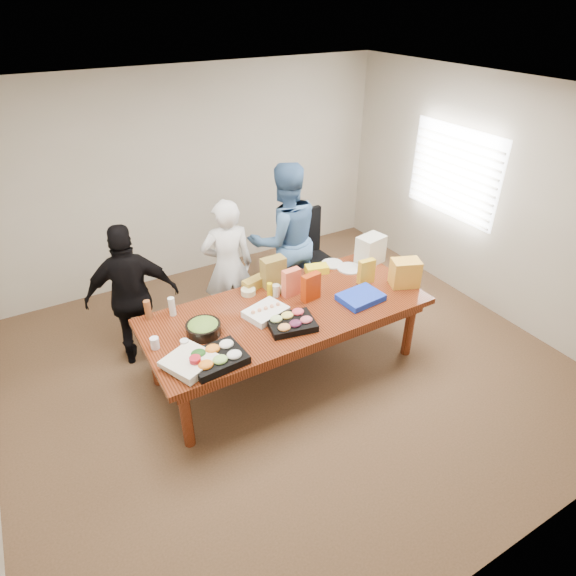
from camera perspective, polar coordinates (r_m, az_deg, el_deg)
floor at (r=5.21m, az=-0.12°, el=-9.38°), size 5.50×5.00×0.02m
ceiling at (r=3.99m, az=-0.17°, el=21.50°), size 5.50×5.00×0.02m
wall_back at (r=6.55m, az=-11.41°, el=12.75°), size 5.50×0.04×2.70m
wall_front at (r=2.99m, az=25.64°, el=-16.21°), size 5.50×0.04×2.70m
wall_right at (r=6.17m, az=22.93°, el=9.64°), size 0.04×5.00×2.70m
window_panel at (r=6.45m, az=18.94°, el=12.78°), size 0.03×1.40×1.10m
window_blinds at (r=6.42m, az=18.69°, el=12.74°), size 0.04×1.36×1.00m
conference_table at (r=4.97m, az=-0.13°, el=-6.04°), size 2.80×1.20×0.75m
office_chair at (r=6.08m, az=2.99°, el=3.45°), size 0.58×0.58×1.08m
person_center at (r=5.42m, az=-7.08°, el=2.52°), size 0.64×0.49×1.59m
person_right at (r=5.68m, az=-0.38°, el=5.72°), size 0.97×0.80×1.85m
person_left at (r=5.12m, az=-17.90°, el=-0.95°), size 0.98×0.59×1.57m
veggie_tray at (r=4.14m, az=-8.42°, el=-8.24°), size 0.49×0.39×0.07m
fruit_tray at (r=4.49m, az=0.39°, el=-4.19°), size 0.49×0.41×0.06m
sheet_cake at (r=4.65m, az=-2.64°, el=-2.86°), size 0.45×0.38×0.07m
salad_bowl at (r=4.46m, az=-9.95°, el=-4.77°), size 0.33×0.33×0.10m
chip_bag_blue at (r=4.92m, az=8.57°, el=-1.09°), size 0.44×0.35×0.06m
chip_bag_red at (r=4.82m, az=2.72°, el=0.12°), size 0.21×0.11×0.29m
chip_bag_yellow at (r=5.17m, az=9.22°, el=1.94°), size 0.18×0.08×0.27m
chip_bag_orange at (r=4.89m, az=0.40°, el=0.66°), size 0.19×0.10×0.29m
mayo_jar at (r=4.92m, az=-1.43°, el=-0.29°), size 0.08×0.08×0.12m
mustard_bottle at (r=4.90m, az=-2.17°, el=-0.24°), size 0.06×0.06×0.16m
dressing_bottle at (r=4.74m, az=-16.21°, el=-2.51°), size 0.08×0.08×0.20m
ranch_bottle at (r=4.74m, az=-13.54°, el=-2.14°), size 0.07×0.07×0.19m
banana_bunch at (r=5.35m, az=3.43°, el=2.25°), size 0.28×0.20×0.08m
bread_loaf at (r=5.07m, az=-3.94°, el=0.62°), size 0.29×0.17×0.11m
kraft_bag at (r=5.04m, az=-1.74°, el=1.89°), size 0.25×0.14×0.32m
red_cup at (r=4.07m, az=-10.85°, el=-8.75°), size 0.12×0.12×0.13m
clear_cup_a at (r=4.30m, az=-12.09°, el=-6.59°), size 0.08×0.08×0.10m
clear_cup_b at (r=4.38m, az=-15.46°, el=-6.28°), size 0.08×0.08×0.11m
pizza_box_lower at (r=4.15m, az=-11.35°, el=-8.71°), size 0.48×0.48×0.04m
pizza_box_upper at (r=4.11m, az=-11.57°, el=-8.38°), size 0.49×0.49×0.04m
plate_a at (r=5.46m, az=7.26°, el=2.32°), size 0.28×0.28×0.02m
plate_b at (r=5.53m, az=5.24°, el=2.87°), size 0.26×0.26×0.02m
dip_bowl_a at (r=4.98m, az=0.00°, el=-0.20°), size 0.20×0.20×0.07m
dip_bowl_b at (r=4.97m, az=-4.72°, el=-0.43°), size 0.19×0.19×0.06m
grocery_bag_white at (r=5.57m, az=9.72°, el=4.51°), size 0.34×0.27×0.32m
grocery_bag_yellow at (r=5.20m, az=13.65°, el=1.76°), size 0.34×0.30×0.29m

